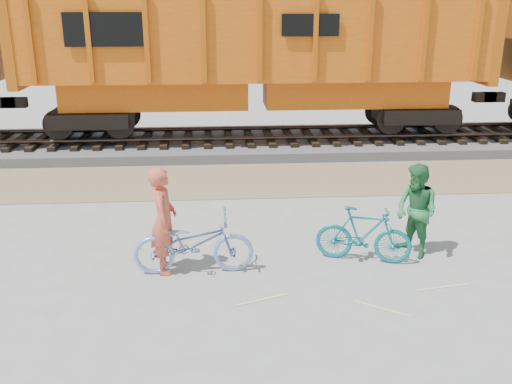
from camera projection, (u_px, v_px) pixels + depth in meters
ground at (316, 275)px, 9.81m from camera, size 120.00×120.00×0.00m
gravel_strip at (281, 179)px, 15.01m from camera, size 120.00×3.00×0.02m
ballast_bed at (269, 143)px, 18.28m from camera, size 120.00×4.00×0.30m
track at (269, 133)px, 18.17m from camera, size 120.00×2.60×0.24m
hopper_car_center at (256, 52)px, 17.34m from camera, size 14.00×3.13×4.65m
bicycle_blue at (194, 243)px, 9.75m from camera, size 2.06×0.76×1.08m
bicycle_teal at (364, 235)px, 10.18m from camera, size 1.77×0.95×1.02m
person_solo at (163, 220)px, 9.68m from camera, size 0.47×0.69×1.88m
person_man at (416, 211)px, 10.32m from camera, size 0.96×1.04×1.73m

